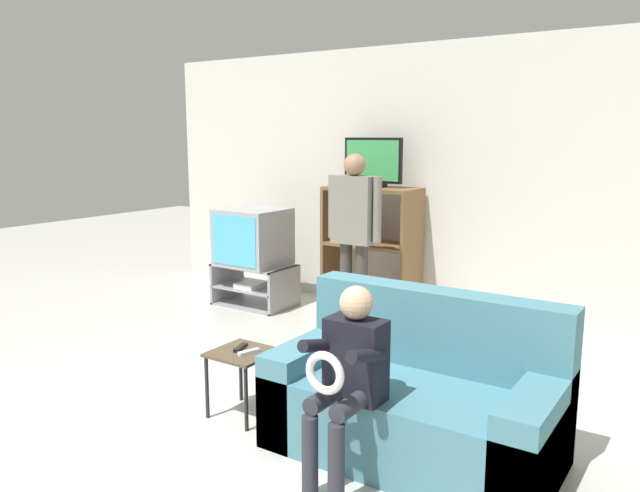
# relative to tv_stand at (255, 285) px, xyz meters

# --- Properties ---
(ground_plane) EXTENTS (18.00, 18.00, 0.00)m
(ground_plane) POSITION_rel_tv_stand_xyz_m (1.55, -2.94, -0.21)
(ground_plane) COLOR beige
(wall_back) EXTENTS (6.40, 0.06, 2.60)m
(wall_back) POSITION_rel_tv_stand_xyz_m (1.55, 0.77, 1.09)
(wall_back) COLOR silver
(wall_back) RESTS_ON ground_plane
(tv_stand) EXTENTS (0.80, 0.51, 0.43)m
(tv_stand) POSITION_rel_tv_stand_xyz_m (0.00, 0.00, 0.00)
(tv_stand) COLOR #939399
(tv_stand) RESTS_ON ground_plane
(television_main) EXTENTS (0.63, 0.59, 0.58)m
(television_main) POSITION_rel_tv_stand_xyz_m (-0.01, -0.00, 0.51)
(television_main) COLOR #9E9EA3
(television_main) RESTS_ON tv_stand
(media_shelf) EXTENTS (0.91, 0.47, 1.24)m
(media_shelf) POSITION_rel_tv_stand_xyz_m (1.12, 0.46, 0.42)
(media_shelf) COLOR brown
(media_shelf) RESTS_ON ground_plane
(television_flat) EXTENTS (0.62, 0.20, 0.47)m
(television_flat) POSITION_rel_tv_stand_xyz_m (1.12, 0.46, 1.26)
(television_flat) COLOR black
(television_flat) RESTS_ON media_shelf
(snack_table) EXTENTS (0.37, 0.37, 0.42)m
(snack_table) POSITION_rel_tv_stand_xyz_m (1.60, -2.04, 0.14)
(snack_table) COLOR brown
(snack_table) RESTS_ON ground_plane
(remote_control_black) EXTENTS (0.08, 0.15, 0.02)m
(remote_control_black) POSITION_rel_tv_stand_xyz_m (1.56, -2.01, 0.22)
(remote_control_black) COLOR black
(remote_control_black) RESTS_ON snack_table
(remote_control_white) EXTENTS (0.08, 0.15, 0.02)m
(remote_control_white) POSITION_rel_tv_stand_xyz_m (1.66, -2.05, 0.22)
(remote_control_white) COLOR silver
(remote_control_white) RESTS_ON snack_table
(couch) EXTENTS (1.54, 0.81, 0.87)m
(couch) POSITION_rel_tv_stand_xyz_m (2.70, -1.86, 0.08)
(couch) COLOR teal
(couch) RESTS_ON ground_plane
(person_standing_adult) EXTENTS (0.53, 0.20, 1.58)m
(person_standing_adult) POSITION_rel_tv_stand_xyz_m (1.27, -0.14, 0.75)
(person_standing_adult) COLOR #3D3833
(person_standing_adult) RESTS_ON ground_plane
(person_seated_child) EXTENTS (0.33, 0.43, 1.01)m
(person_seated_child) POSITION_rel_tv_stand_xyz_m (2.54, -2.34, 0.38)
(person_seated_child) COLOR #2D2D38
(person_seated_child) RESTS_ON ground_plane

